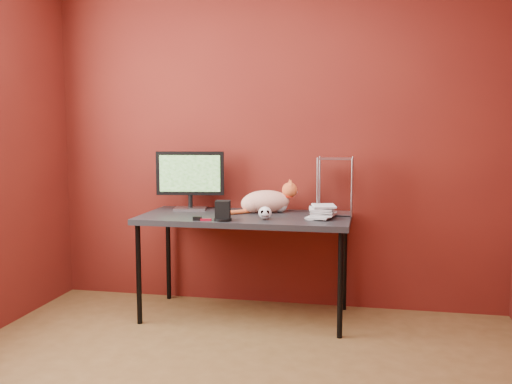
% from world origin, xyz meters
% --- Properties ---
extents(room, '(3.52, 3.52, 2.61)m').
position_xyz_m(room, '(0.00, 0.00, 1.45)').
color(room, brown).
rests_on(room, ground).
extents(desk, '(1.50, 0.70, 0.75)m').
position_xyz_m(desk, '(-0.15, 1.37, 0.70)').
color(desk, black).
rests_on(desk, ground).
extents(monitor, '(0.51, 0.20, 0.45)m').
position_xyz_m(monitor, '(-0.62, 1.55, 1.00)').
color(monitor, '#A2A1A6').
rests_on(monitor, desk).
extents(cat, '(0.48, 0.33, 0.25)m').
position_xyz_m(cat, '(-0.02, 1.53, 0.84)').
color(cat, '#DC5D2E').
rests_on(cat, desk).
extents(skull_mug, '(0.09, 0.09, 0.09)m').
position_xyz_m(skull_mug, '(0.02, 1.21, 0.80)').
color(skull_mug, white).
rests_on(skull_mug, desk).
extents(speaker, '(0.12, 0.12, 0.14)m').
position_xyz_m(speaker, '(-0.25, 1.10, 0.81)').
color(speaker, black).
rests_on(speaker, desk).
extents(book_stack, '(0.20, 0.24, 1.05)m').
position_xyz_m(book_stack, '(0.33, 1.35, 1.27)').
color(book_stack, beige).
rests_on(book_stack, desk).
extents(wire_rack, '(0.25, 0.21, 0.42)m').
position_xyz_m(wire_rack, '(0.48, 1.54, 0.96)').
color(wire_rack, '#A2A1A6').
rests_on(wire_rack, desk).
extents(pocket_knife, '(0.08, 0.04, 0.02)m').
position_xyz_m(pocket_knife, '(-0.36, 1.08, 0.76)').
color(pocket_knife, maroon).
rests_on(pocket_knife, desk).
extents(black_gadget, '(0.06, 0.04, 0.03)m').
position_xyz_m(black_gadget, '(-0.42, 1.08, 0.76)').
color(black_gadget, black).
rests_on(black_gadget, desk).
extents(washer, '(0.04, 0.04, 0.00)m').
position_xyz_m(washer, '(-0.35, 1.12, 0.75)').
color(washer, '#A2A1A6').
rests_on(washer, desk).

